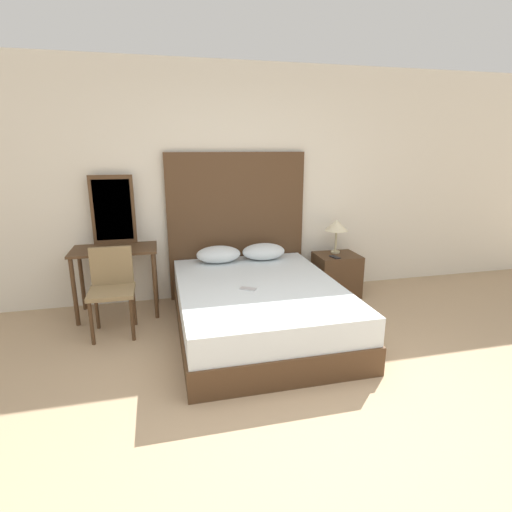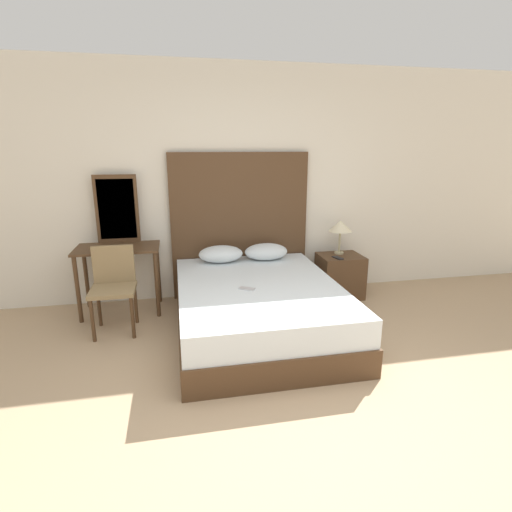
{
  "view_description": "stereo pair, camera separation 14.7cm",
  "coord_description": "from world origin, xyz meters",
  "px_view_note": "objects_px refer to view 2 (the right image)",
  "views": [
    {
      "loc": [
        -0.88,
        -1.9,
        1.79
      ],
      "look_at": [
        0.01,
        1.76,
        0.75
      ],
      "focal_mm": 28.0,
      "sensor_mm": 36.0,
      "label": 1
    },
    {
      "loc": [
        -0.74,
        -1.93,
        1.79
      ],
      "look_at": [
        0.01,
        1.76,
        0.75
      ],
      "focal_mm": 28.0,
      "sensor_mm": 36.0,
      "label": 2
    }
  ],
  "objects_px": {
    "bed": "(258,308)",
    "table_lamp": "(340,227)",
    "phone_on_nightstand": "(338,258)",
    "nightstand": "(340,276)",
    "phone_on_bed": "(247,289)",
    "vanity_desk": "(119,259)",
    "chair": "(114,283)"
  },
  "relations": [
    {
      "from": "phone_on_bed",
      "to": "table_lamp",
      "type": "bearing_deg",
      "value": 36.33
    },
    {
      "from": "phone_on_bed",
      "to": "phone_on_nightstand",
      "type": "distance_m",
      "value": 1.45
    },
    {
      "from": "phone_on_nightstand",
      "to": "vanity_desk",
      "type": "xyz_separation_m",
      "value": [
        -2.47,
        0.14,
        0.08
      ]
    },
    {
      "from": "phone_on_nightstand",
      "to": "vanity_desk",
      "type": "relative_size",
      "value": 0.18
    },
    {
      "from": "bed",
      "to": "table_lamp",
      "type": "xyz_separation_m",
      "value": [
        1.19,
        0.84,
        0.61
      ]
    },
    {
      "from": "table_lamp",
      "to": "bed",
      "type": "bearing_deg",
      "value": -144.75
    },
    {
      "from": "phone_on_bed",
      "to": "chair",
      "type": "height_order",
      "value": "chair"
    },
    {
      "from": "nightstand",
      "to": "chair",
      "type": "xyz_separation_m",
      "value": [
        -2.56,
        -0.41,
        0.23
      ]
    },
    {
      "from": "vanity_desk",
      "to": "nightstand",
      "type": "bearing_deg",
      "value": -0.73
    },
    {
      "from": "nightstand",
      "to": "vanity_desk",
      "type": "bearing_deg",
      "value": 179.27
    },
    {
      "from": "chair",
      "to": "vanity_desk",
      "type": "bearing_deg",
      "value": 89.69
    },
    {
      "from": "table_lamp",
      "to": "phone_on_bed",
      "type": "bearing_deg",
      "value": -143.67
    },
    {
      "from": "table_lamp",
      "to": "chair",
      "type": "relative_size",
      "value": 0.49
    },
    {
      "from": "phone_on_bed",
      "to": "table_lamp",
      "type": "xyz_separation_m",
      "value": [
        1.32,
        0.97,
        0.35
      ]
    },
    {
      "from": "vanity_desk",
      "to": "phone_on_bed",
      "type": "bearing_deg",
      "value": -36.23
    },
    {
      "from": "table_lamp",
      "to": "phone_on_nightstand",
      "type": "distance_m",
      "value": 0.4
    },
    {
      "from": "chair",
      "to": "table_lamp",
      "type": "bearing_deg",
      "value": 11.04
    },
    {
      "from": "bed",
      "to": "table_lamp",
      "type": "bearing_deg",
      "value": 35.25
    },
    {
      "from": "phone_on_bed",
      "to": "vanity_desk",
      "type": "distance_m",
      "value": 1.55
    },
    {
      "from": "chair",
      "to": "nightstand",
      "type": "bearing_deg",
      "value": 9.18
    },
    {
      "from": "nightstand",
      "to": "phone_on_nightstand",
      "type": "bearing_deg",
      "value": -127.91
    },
    {
      "from": "bed",
      "to": "table_lamp",
      "type": "height_order",
      "value": "table_lamp"
    },
    {
      "from": "table_lamp",
      "to": "phone_on_nightstand",
      "type": "height_order",
      "value": "table_lamp"
    },
    {
      "from": "bed",
      "to": "phone_on_bed",
      "type": "xyz_separation_m",
      "value": [
        -0.13,
        -0.13,
        0.26
      ]
    },
    {
      "from": "phone_on_nightstand",
      "to": "nightstand",
      "type": "bearing_deg",
      "value": 52.09
    },
    {
      "from": "phone_on_nightstand",
      "to": "phone_on_bed",
      "type": "bearing_deg",
      "value": -147.71
    },
    {
      "from": "bed",
      "to": "chair",
      "type": "bearing_deg",
      "value": 166.34
    },
    {
      "from": "nightstand",
      "to": "vanity_desk",
      "type": "distance_m",
      "value": 2.58
    },
    {
      "from": "bed",
      "to": "chair",
      "type": "relative_size",
      "value": 2.48
    },
    {
      "from": "nightstand",
      "to": "phone_on_nightstand",
      "type": "distance_m",
      "value": 0.3
    },
    {
      "from": "table_lamp",
      "to": "phone_on_nightstand",
      "type": "relative_size",
      "value": 2.55
    },
    {
      "from": "bed",
      "to": "phone_on_bed",
      "type": "bearing_deg",
      "value": -135.32
    }
  ]
}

